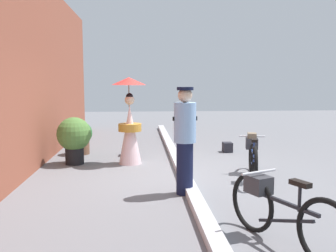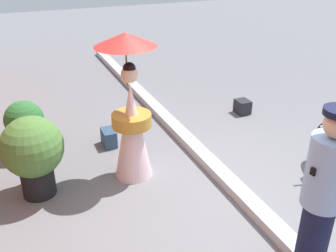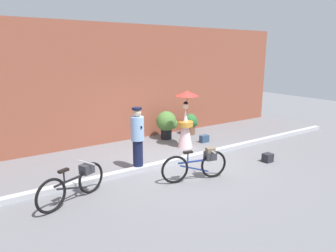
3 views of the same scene
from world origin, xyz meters
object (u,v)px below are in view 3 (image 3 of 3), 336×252
potted_plant_by_door (191,123)px  backpack_spare (268,158)px  bicycle_far_side (75,183)px  backpack_on_pavement (204,139)px  person_with_parasol (186,120)px  person_officer (138,137)px  bicycle_near_officer (198,164)px  potted_plant_small (167,123)px

potted_plant_by_door → backpack_spare: (-0.03, -3.60, -0.31)m
bicycle_far_side → backpack_on_pavement: (4.99, 1.77, -0.27)m
person_with_parasol → person_officer: bearing=-157.9°
person_officer → bicycle_near_officer: bearing=-56.5°
bicycle_far_side → potted_plant_small: (4.16, 2.85, 0.19)m
person_with_parasol → potted_plant_small: (0.05, 1.16, -0.31)m
bicycle_near_officer → person_with_parasol: (1.33, 2.26, 0.48)m
backpack_on_pavement → potted_plant_small: bearing=127.6°
person_officer → potted_plant_by_door: (3.36, 2.10, -0.45)m
person_officer → person_with_parasol: (2.23, 0.90, 0.00)m
bicycle_far_side → potted_plant_by_door: size_ratio=2.01×
bicycle_near_officer → backpack_spare: bicycle_near_officer is taller
person_with_parasol → backpack_spare: (1.10, -2.40, -0.76)m
person_officer → potted_plant_small: size_ratio=1.66×
potted_plant_small → bicycle_near_officer: bearing=-111.9°
bicycle_far_side → person_officer: (1.89, 0.78, 0.49)m
bicycle_near_officer → person_with_parasol: person_with_parasol is taller
bicycle_near_officer → backpack_spare: size_ratio=6.33×
backpack_spare → bicycle_near_officer: bearing=176.8°
bicycle_far_side → person_officer: 2.10m
potted_plant_by_door → backpack_on_pavement: (-0.26, -1.11, -0.31)m
bicycle_near_officer → backpack_on_pavement: (2.20, 2.35, -0.28)m
bicycle_near_officer → potted_plant_small: (1.37, 3.43, 0.17)m
potted_plant_by_door → person_officer: bearing=-148.0°
bicycle_far_side → potted_plant_by_door: 5.99m
bicycle_near_officer → potted_plant_by_door: (2.46, 3.46, 0.03)m
backpack_on_pavement → backpack_spare: (0.22, -2.48, -0.00)m
bicycle_near_officer → person_officer: person_officer is taller
potted_plant_by_door → potted_plant_small: size_ratio=0.79×
bicycle_near_officer → person_with_parasol: bearing=59.6°
backpack_on_pavement → bicycle_near_officer: bearing=-133.2°
potted_plant_by_door → backpack_on_pavement: potted_plant_by_door is taller
person_with_parasol → potted_plant_by_door: 1.71m
bicycle_near_officer → person_with_parasol: 2.67m
person_with_parasol → potted_plant_small: person_with_parasol is taller
person_with_parasol → potted_plant_small: size_ratio=1.83×
potted_plant_small → backpack_spare: size_ratio=3.83×
potted_plant_small → backpack_spare: potted_plant_small is taller
bicycle_near_officer → potted_plant_small: bearing=68.1°
bicycle_far_side → backpack_spare: bicycle_far_side is taller
person_with_parasol → backpack_spare: size_ratio=7.01×
bicycle_far_side → backpack_spare: size_ratio=6.06×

